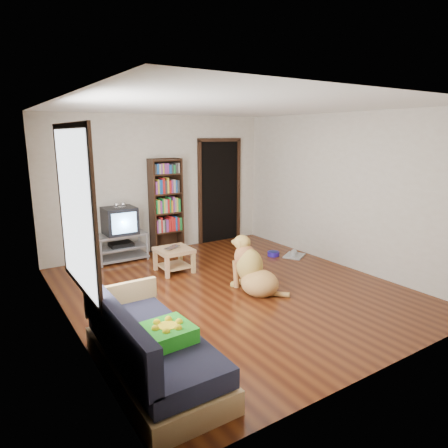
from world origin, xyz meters
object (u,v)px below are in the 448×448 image
laptop (175,248)px  tv_stand (121,246)px  grey_rag (294,256)px  dog (253,271)px  crt_tv (119,220)px  sofa (149,352)px  bookshelf (166,201)px  green_cushion (168,333)px  coffee_table (174,255)px  dog_bowl (273,254)px

laptop → tv_stand: size_ratio=0.36×
grey_rag → dog: size_ratio=0.41×
laptop → crt_tv: (-0.53, 1.12, 0.33)m
laptop → sofa: 2.95m
grey_rag → crt_tv: size_ratio=0.69×
crt_tv → bookshelf: bearing=4.3°
grey_rag → bookshelf: (-1.85, 1.63, 0.99)m
bookshelf → sofa: bearing=-117.3°
green_cushion → laptop: size_ratio=1.32×
grey_rag → tv_stand: 3.20m
tv_stand → coffee_table: size_ratio=1.64×
crt_tv → dog: (1.12, -2.48, -0.44)m
crt_tv → dog: bearing=-65.7°
grey_rag → dog: (-1.67, -0.92, 0.29)m
dog_bowl → dog: size_ratio=0.23×
grey_rag → dog_bowl: bearing=140.2°
dog → sofa: bearing=-150.7°
bookshelf → sofa: bookshelf is taller
dog_bowl → bookshelf: 2.28m
dog → laptop: bearing=113.3°
coffee_table → grey_rag: bearing=-11.7°
bookshelf → dog: bookshelf is taller
grey_rag → sofa: 4.32m
tv_stand → coffee_table: bearing=-63.4°
green_cushion → coffee_table: bearing=59.8°
laptop → dog: 1.48m
green_cushion → coffee_table: green_cushion is taller
laptop → crt_tv: crt_tv is taller
tv_stand → laptop: bearing=-64.0°
bookshelf → coffee_table: 1.43m
laptop → grey_rag: bearing=-40.3°
sofa → coffee_table: sofa is taller
coffee_table → dog: dog is taller
green_cushion → tv_stand: bearing=74.1°
tv_stand → sofa: sofa is taller
grey_rag → coffee_table: 2.32m
laptop → crt_tv: 1.28m
laptop → grey_rag: laptop is taller
crt_tv → coffee_table: bearing=-63.9°
dog_bowl → grey_rag: 0.39m
dog_bowl → dog: dog is taller
crt_tv → bookshelf: (0.95, 0.07, 0.26)m
grey_rag → sofa: bearing=-150.9°
laptop → coffee_table: 0.14m
green_cushion → dog: size_ratio=0.44×
dog_bowl → dog: 1.82m
green_cushion → tv_stand: (0.85, 3.80, -0.22)m
green_cushion → laptop: (1.38, 2.70, -0.08)m
green_cushion → crt_tv: bearing=74.2°
laptop → sofa: sofa is taller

